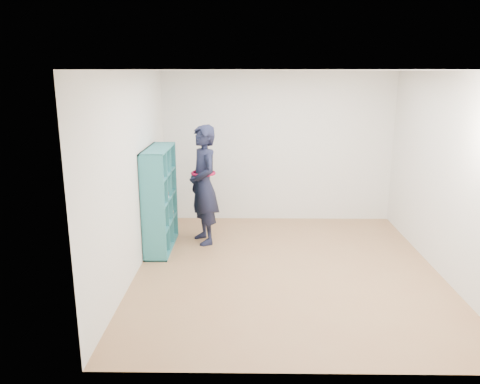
{
  "coord_description": "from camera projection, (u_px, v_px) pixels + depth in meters",
  "views": [
    {
      "loc": [
        -0.55,
        -5.85,
        2.59
      ],
      "look_at": [
        -0.63,
        0.3,
        1.0
      ],
      "focal_mm": 35.0,
      "sensor_mm": 36.0,
      "label": 1
    }
  ],
  "objects": [
    {
      "name": "wall_right",
      "position": [
        446.0,
        176.0,
        5.95
      ],
      "size": [
        0.02,
        4.5,
        2.6
      ],
      "primitive_type": "cube",
      "color": "white",
      "rests_on": "floor"
    },
    {
      "name": "bookshelf",
      "position": [
        158.0,
        200.0,
        6.89
      ],
      "size": [
        0.33,
        1.14,
        1.52
      ],
      "color": "teal",
      "rests_on": "floor"
    },
    {
      "name": "ceiling",
      "position": [
        292.0,
        70.0,
        5.65
      ],
      "size": [
        4.5,
        4.5,
        0.0
      ],
      "primitive_type": "plane",
      "color": "white",
      "rests_on": "wall_back"
    },
    {
      "name": "smartphone",
      "position": [
        193.0,
        177.0,
        7.09
      ],
      "size": [
        0.07,
        0.09,
        0.14
      ],
      "rotation": [
        0.41,
        0.0,
        0.66
      ],
      "color": "silver",
      "rests_on": "person"
    },
    {
      "name": "wall_front",
      "position": [
        314.0,
        235.0,
        3.8
      ],
      "size": [
        4.0,
        0.02,
        2.6
      ],
      "primitive_type": "cube",
      "color": "white",
      "rests_on": "floor"
    },
    {
      "name": "wall_back",
      "position": [
        278.0,
        147.0,
        8.16
      ],
      "size": [
        4.0,
        0.02,
        2.6
      ],
      "primitive_type": "cube",
      "color": "white",
      "rests_on": "floor"
    },
    {
      "name": "floor",
      "position": [
        287.0,
        269.0,
        6.3
      ],
      "size": [
        4.5,
        4.5,
        0.0
      ],
      "primitive_type": "plane",
      "color": "#9C6B47",
      "rests_on": "ground"
    },
    {
      "name": "person",
      "position": [
        204.0,
        185.0,
        7.1
      ],
      "size": [
        0.67,
        0.79,
        1.82
      ],
      "rotation": [
        0.0,
        0.0,
        -1.14
      ],
      "color": "black",
      "rests_on": "floor"
    },
    {
      "name": "wall_left",
      "position": [
        134.0,
        175.0,
        6.0
      ],
      "size": [
        0.02,
        4.5,
        2.6
      ],
      "primitive_type": "cube",
      "color": "white",
      "rests_on": "floor"
    }
  ]
}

